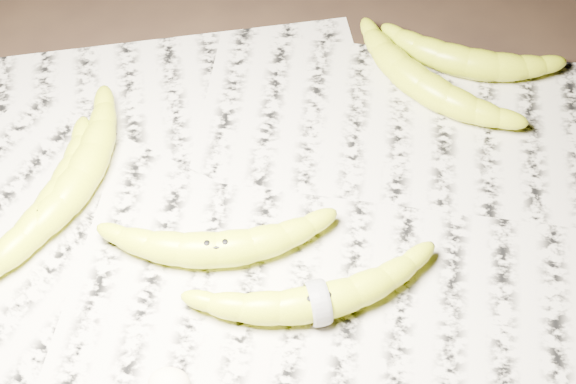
% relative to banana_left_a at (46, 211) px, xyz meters
% --- Properties ---
extents(ground, '(3.00, 3.00, 0.00)m').
position_rel_banana_left_a_xyz_m(ground, '(0.22, 0.01, -0.03)').
color(ground, black).
rests_on(ground, ground).
extents(newspaper_patch, '(0.90, 0.70, 0.01)m').
position_rel_banana_left_a_xyz_m(newspaper_patch, '(0.19, 0.01, -0.02)').
color(newspaper_patch, '#BDB6A2').
rests_on(newspaper_patch, ground).
extents(banana_left_a, '(0.11, 0.21, 0.04)m').
position_rel_banana_left_a_xyz_m(banana_left_a, '(0.00, 0.00, 0.00)').
color(banana_left_a, '#D2E01C').
rests_on(banana_left_a, newspaper_patch).
extents(banana_left_b, '(0.10, 0.21, 0.04)m').
position_rel_banana_left_a_xyz_m(banana_left_b, '(0.02, 0.05, 0.00)').
color(banana_left_b, '#D2E01C').
rests_on(banana_left_b, newspaper_patch).
extents(banana_center, '(0.21, 0.11, 0.04)m').
position_rel_banana_left_a_xyz_m(banana_center, '(0.18, -0.01, 0.00)').
color(banana_center, '#D2E01C').
rests_on(banana_center, newspaper_patch).
extents(banana_taped, '(0.22, 0.14, 0.04)m').
position_rel_banana_left_a_xyz_m(banana_taped, '(0.29, -0.05, 0.00)').
color(banana_taped, '#D2E01C').
rests_on(banana_taped, newspaper_patch).
extents(banana_upper_a, '(0.20, 0.16, 0.04)m').
position_rel_banana_left_a_xyz_m(banana_upper_a, '(0.36, 0.24, 0.00)').
color(banana_upper_a, '#D2E01C').
rests_on(banana_upper_a, newspaper_patch).
extents(banana_upper_b, '(0.19, 0.08, 0.04)m').
position_rel_banana_left_a_xyz_m(banana_upper_b, '(0.41, 0.29, 0.00)').
color(banana_upper_b, '#D2E01C').
rests_on(banana_upper_b, newspaper_patch).
extents(measuring_tape, '(0.02, 0.04, 0.05)m').
position_rel_banana_left_a_xyz_m(measuring_tape, '(0.29, -0.05, 0.00)').
color(measuring_tape, white).
rests_on(measuring_tape, newspaper_patch).
extents(flesh_chunk_a, '(0.04, 0.03, 0.02)m').
position_rel_banana_left_a_xyz_m(flesh_chunk_a, '(0.17, -0.15, -0.01)').
color(flesh_chunk_a, beige).
rests_on(flesh_chunk_a, newspaper_patch).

